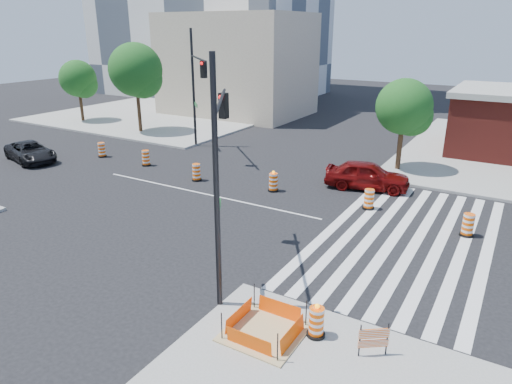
# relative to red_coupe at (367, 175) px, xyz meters

# --- Properties ---
(ground) EXTENTS (120.00, 120.00, 0.00)m
(ground) POSITION_rel_red_coupe_xyz_m (-7.40, -5.41, -0.79)
(ground) COLOR black
(ground) RESTS_ON ground
(sidewalk_nw) EXTENTS (22.00, 22.00, 0.15)m
(sidewalk_nw) POSITION_rel_red_coupe_xyz_m (-25.40, 12.59, -0.72)
(sidewalk_nw) COLOR gray
(sidewalk_nw) RESTS_ON ground
(crosswalk_east) EXTENTS (6.75, 13.50, 0.01)m
(crosswalk_east) POSITION_rel_red_coupe_xyz_m (3.55, -5.41, -0.79)
(crosswalk_east) COLOR silver
(crosswalk_east) RESTS_ON ground
(lane_centerline) EXTENTS (14.00, 0.12, 0.01)m
(lane_centerline) POSITION_rel_red_coupe_xyz_m (-7.40, -5.41, -0.79)
(lane_centerline) COLOR silver
(lane_centerline) RESTS_ON ground
(excavation_pit) EXTENTS (2.20, 2.20, 0.90)m
(excavation_pit) POSITION_rel_red_coupe_xyz_m (1.60, -14.41, -0.57)
(excavation_pit) COLOR tan
(excavation_pit) RESTS_ON ground
(beige_midrise) EXTENTS (14.00, 10.00, 10.00)m
(beige_midrise) POSITION_rel_red_coupe_xyz_m (-19.40, 16.59, 4.21)
(beige_midrise) COLOR tan
(beige_midrise) RESTS_ON ground
(red_coupe) EXTENTS (4.95, 2.84, 1.59)m
(red_coupe) POSITION_rel_red_coupe_xyz_m (0.00, 0.00, 0.00)
(red_coupe) COLOR #580707
(red_coupe) RESTS_ON ground
(dark_suv) EXTENTS (5.13, 3.33, 1.31)m
(dark_suv) POSITION_rel_red_coupe_xyz_m (-21.48, -6.16, -0.14)
(dark_suv) COLOR black
(dark_suv) RESTS_ON ground
(signal_pole_se) EXTENTS (3.23, 5.13, 7.85)m
(signal_pole_se) POSITION_rel_red_coupe_xyz_m (-1.27, -12.45, 4.03)
(signal_pole_se) COLOR black
(signal_pole_se) RESTS_ON ground
(signal_pole_nw) EXTENTS (4.67, 4.56, 8.44)m
(signal_pole_nw) POSITION_rel_red_coupe_xyz_m (-13.17, 1.74, 4.37)
(signal_pole_nw) COLOR black
(signal_pole_nw) RESTS_ON ground
(pit_drum) EXTENTS (0.55, 0.55, 1.07)m
(pit_drum) POSITION_rel_red_coupe_xyz_m (2.94, -13.77, -0.20)
(pit_drum) COLOR black
(pit_drum) RESTS_ON ground
(barricade) EXTENTS (0.71, 0.53, 1.00)m
(barricade) POSITION_rel_red_coupe_xyz_m (4.60, -13.75, -0.09)
(barricade) COLOR #FF5805
(barricade) RESTS_ON ground
(tree_north_a) EXTENTS (3.41, 3.41, 5.81)m
(tree_north_a) POSITION_rel_red_coupe_xyz_m (-29.70, 5.03, 3.10)
(tree_north_a) COLOR #382314
(tree_north_a) RESTS_ON ground
(tree_north_b) EXTENTS (4.42, 4.42, 7.52)m
(tree_north_b) POSITION_rel_red_coupe_xyz_m (-21.38, 4.27, 4.26)
(tree_north_b) COLOR #382314
(tree_north_b) RESTS_ON ground
(tree_north_c) EXTENTS (3.42, 3.39, 5.77)m
(tree_north_c) POSITION_rel_red_coupe_xyz_m (0.66, 4.40, 3.08)
(tree_north_c) COLOR #382314
(tree_north_c) RESTS_ON ground
(median_drum_0) EXTENTS (0.60, 0.60, 1.02)m
(median_drum_0) POSITION_rel_red_coupe_xyz_m (-18.13, -2.96, -0.31)
(median_drum_0) COLOR black
(median_drum_0) RESTS_ON ground
(median_drum_1) EXTENTS (0.60, 0.60, 1.02)m
(median_drum_1) POSITION_rel_red_coupe_xyz_m (-13.95, -2.97, -0.31)
(median_drum_1) COLOR black
(median_drum_1) RESTS_ON ground
(median_drum_2) EXTENTS (0.60, 0.60, 1.02)m
(median_drum_2) POSITION_rel_red_coupe_xyz_m (-9.14, -3.77, -0.31)
(median_drum_2) COLOR black
(median_drum_2) RESTS_ON ground
(median_drum_3) EXTENTS (0.60, 0.60, 1.18)m
(median_drum_3) POSITION_rel_red_coupe_xyz_m (-4.32, -3.07, -0.30)
(median_drum_3) COLOR black
(median_drum_3) RESTS_ON ground
(median_drum_4) EXTENTS (0.60, 0.60, 1.02)m
(median_drum_4) POSITION_rel_red_coupe_xyz_m (1.07, -2.96, -0.31)
(median_drum_4) COLOR black
(median_drum_4) RESTS_ON ground
(median_drum_5) EXTENTS (0.60, 0.60, 1.02)m
(median_drum_5) POSITION_rel_red_coupe_xyz_m (5.75, -3.86, -0.31)
(median_drum_5) COLOR black
(median_drum_5) RESTS_ON ground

